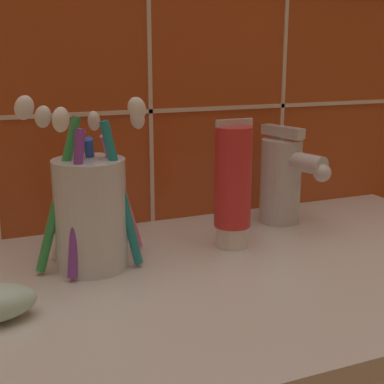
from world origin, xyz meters
TOP-DOWN VIEW (x-y plane):
  - sink_counter at (0.00, 0.00)cm, footprint 73.41×36.25cm
  - tile_wall_backsplash at (0.01, 18.37)cm, footprint 83.41×1.72cm
  - toothbrush_cup at (-8.24, 5.95)cm, footprint 13.85×11.38cm
  - toothpaste_tube at (7.15, 5.84)cm, footprint 4.18×3.98cm
  - sink_faucet at (16.77, 11.06)cm, footprint 5.27×10.22cm

SIDE VIEW (x-z plane):
  - sink_counter at x=0.00cm, z-range 0.00..2.00cm
  - sink_faucet at x=16.77cm, z-range 1.76..13.80cm
  - toothbrush_cup at x=-8.24cm, z-range -0.58..16.71cm
  - toothpaste_tube at x=7.15cm, z-range 1.93..15.93cm
  - tile_wall_backsplash at x=0.01cm, z-range 0.01..41.74cm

